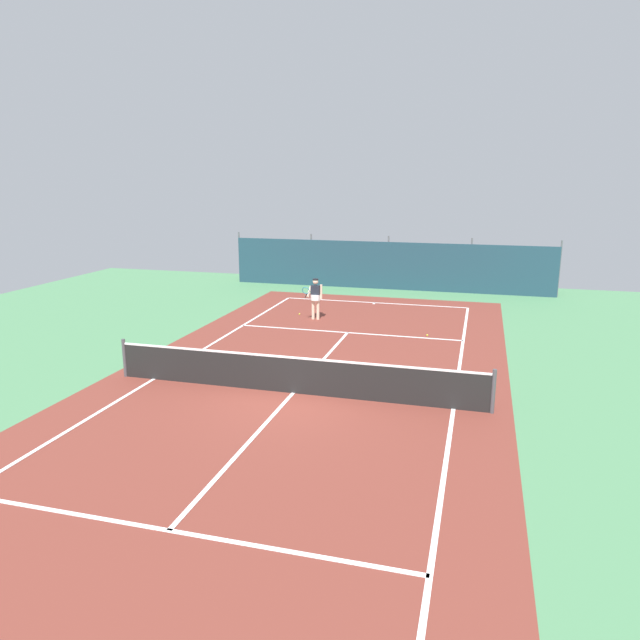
{
  "coord_description": "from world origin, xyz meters",
  "views": [
    {
      "loc": [
        4.53,
        -13.7,
        5.47
      ],
      "look_at": [
        -0.51,
        4.47,
        0.9
      ],
      "focal_mm": 32.75,
      "sensor_mm": 36.0,
      "label": 1
    }
  ],
  "objects_px": {
    "tennis_net": "(293,375)",
    "tennis_ball_midcourt": "(299,314)",
    "tennis_player": "(315,296)",
    "tennis_ball_near_player": "(427,335)",
    "parked_car": "(390,266)"
  },
  "relations": [
    {
      "from": "tennis_net",
      "to": "tennis_ball_midcourt",
      "type": "xyz_separation_m",
      "value": [
        -2.57,
        8.71,
        -0.48
      ]
    },
    {
      "from": "tennis_ball_near_player",
      "to": "parked_car",
      "type": "bearing_deg",
      "value": 105.48
    },
    {
      "from": "tennis_ball_midcourt",
      "to": "parked_car",
      "type": "xyz_separation_m",
      "value": [
        2.34,
        9.12,
        0.81
      ]
    },
    {
      "from": "tennis_player",
      "to": "tennis_ball_near_player",
      "type": "relative_size",
      "value": 24.85
    },
    {
      "from": "tennis_net",
      "to": "parked_car",
      "type": "height_order",
      "value": "parked_car"
    },
    {
      "from": "tennis_net",
      "to": "tennis_ball_midcourt",
      "type": "distance_m",
      "value": 9.09
    },
    {
      "from": "tennis_player",
      "to": "tennis_ball_near_player",
      "type": "distance_m",
      "value": 4.86
    },
    {
      "from": "tennis_net",
      "to": "tennis_ball_midcourt",
      "type": "bearing_deg",
      "value": 106.45
    },
    {
      "from": "tennis_ball_near_player",
      "to": "tennis_ball_midcourt",
      "type": "distance_m",
      "value": 5.77
    },
    {
      "from": "parked_car",
      "to": "tennis_net",
      "type": "bearing_deg",
      "value": -88.93
    },
    {
      "from": "tennis_net",
      "to": "tennis_player",
      "type": "distance_m",
      "value": 8.31
    },
    {
      "from": "tennis_ball_near_player",
      "to": "parked_car",
      "type": "height_order",
      "value": "parked_car"
    },
    {
      "from": "tennis_player",
      "to": "tennis_ball_midcourt",
      "type": "height_order",
      "value": "tennis_player"
    },
    {
      "from": "tennis_player",
      "to": "tennis_ball_midcourt",
      "type": "relative_size",
      "value": 24.85
    },
    {
      "from": "tennis_net",
      "to": "tennis_ball_near_player",
      "type": "xyz_separation_m",
      "value": [
        2.84,
        6.72,
        -0.48
      ]
    }
  ]
}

